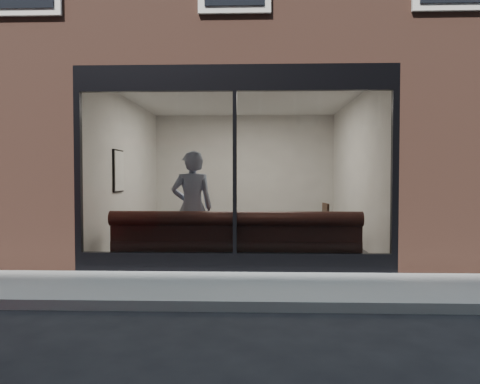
{
  "coord_description": "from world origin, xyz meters",
  "views": [
    {
      "loc": [
        0.33,
        -5.17,
        1.5
      ],
      "look_at": [
        0.07,
        2.4,
        1.24
      ],
      "focal_mm": 35.0,
      "sensor_mm": 36.0,
      "label": 1
    }
  ],
  "objects_px": {
    "banquette": "(236,253)",
    "cafe_table_left": "(137,218)",
    "cafe_chair_right": "(316,239)",
    "cafe_chair_left": "(188,242)",
    "person": "(192,207)",
    "cafe_table_right": "(292,216)"
  },
  "relations": [
    {
      "from": "cafe_chair_right",
      "to": "cafe_chair_left",
      "type": "bearing_deg",
      "value": 7.55
    },
    {
      "from": "cafe_table_left",
      "to": "cafe_chair_left",
      "type": "xyz_separation_m",
      "value": [
        0.86,
        0.48,
        -0.5
      ]
    },
    {
      "from": "cafe_table_right",
      "to": "cafe_chair_right",
      "type": "xyz_separation_m",
      "value": [
        0.51,
        0.5,
        -0.5
      ]
    },
    {
      "from": "banquette",
      "to": "cafe_chair_right",
      "type": "xyz_separation_m",
      "value": [
        1.53,
        1.74,
        0.01
      ]
    },
    {
      "from": "cafe_table_left",
      "to": "cafe_table_right",
      "type": "xyz_separation_m",
      "value": [
        2.85,
        0.5,
        0.0
      ]
    },
    {
      "from": "cafe_chair_right",
      "to": "cafe_table_left",
      "type": "bearing_deg",
      "value": 12.36
    },
    {
      "from": "person",
      "to": "cafe_chair_left",
      "type": "relative_size",
      "value": 4.77
    },
    {
      "from": "banquette",
      "to": "cafe_table_left",
      "type": "distance_m",
      "value": 2.04
    },
    {
      "from": "banquette",
      "to": "cafe_chair_right",
      "type": "distance_m",
      "value": 2.32
    },
    {
      "from": "banquette",
      "to": "cafe_table_right",
      "type": "height_order",
      "value": "cafe_table_right"
    },
    {
      "from": "banquette",
      "to": "cafe_chair_left",
      "type": "bearing_deg",
      "value": 128.59
    },
    {
      "from": "person",
      "to": "cafe_chair_left",
      "type": "bearing_deg",
      "value": -88.33
    },
    {
      "from": "person",
      "to": "cafe_table_left",
      "type": "bearing_deg",
      "value": -34.12
    },
    {
      "from": "cafe_table_right",
      "to": "cafe_chair_left",
      "type": "height_order",
      "value": "cafe_table_right"
    },
    {
      "from": "cafe_table_left",
      "to": "cafe_chair_right",
      "type": "distance_m",
      "value": 3.54
    },
    {
      "from": "banquette",
      "to": "cafe_table_left",
      "type": "relative_size",
      "value": 6.66
    },
    {
      "from": "cafe_table_right",
      "to": "cafe_chair_right",
      "type": "relative_size",
      "value": 1.41
    },
    {
      "from": "banquette",
      "to": "person",
      "type": "bearing_deg",
      "value": 160.02
    },
    {
      "from": "person",
      "to": "cafe_table_left",
      "type": "xyz_separation_m",
      "value": [
        -1.07,
        0.46,
        -0.22
      ]
    },
    {
      "from": "cafe_table_right",
      "to": "cafe_chair_left",
      "type": "relative_size",
      "value": 1.64
    },
    {
      "from": "cafe_chair_left",
      "to": "person",
      "type": "bearing_deg",
      "value": 108.98
    },
    {
      "from": "cafe_table_left",
      "to": "cafe_chair_left",
      "type": "height_order",
      "value": "cafe_table_left"
    }
  ]
}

